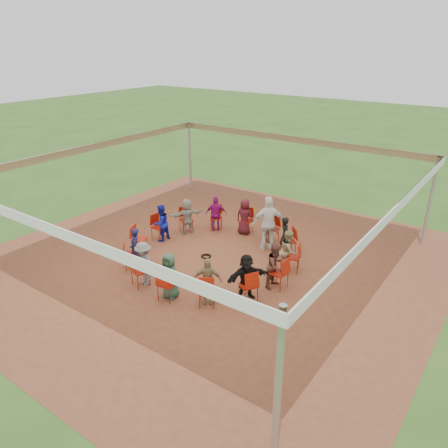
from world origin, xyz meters
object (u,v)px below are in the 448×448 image
Objects in this scene: chair_1 at (288,241)px; standing_person at (268,224)px; person_seated_3 at (245,217)px; laptop at (283,251)px; chair_12 at (248,285)px; person_seated_7 at (135,248)px; chair_7 at (139,239)px; person_seated_0 at (288,251)px; chair_2 at (271,229)px; chair_9 at (140,271)px; chair_6 at (159,227)px; chair_5 at (186,220)px; person_seated_9 at (169,276)px; chair_4 at (216,218)px; person_seated_4 at (216,214)px; chair_11 at (207,290)px; chair_8 at (131,255)px; person_seated_6 at (161,223)px; cable_coil at (206,256)px; person_seated_2 at (269,224)px; person_seated_1 at (285,236)px; chair_0 at (292,257)px; chair_10 at (167,284)px; person_seated_8 at (144,264)px; person_seated_12 at (276,266)px; person_seated_5 at (187,216)px; chair_13 at (279,273)px; person_seated_11 at (246,277)px; chair_3 at (246,221)px; person_seated_10 at (207,281)px.

chair_1 is 0.84m from standing_person.
laptop is (2.33, -1.53, -0.04)m from person_seated_3.
person_seated_7 is (-3.69, -0.44, 0.19)m from chair_12.
person_seated_0 is at bearing 90.00° from chair_7.
chair_9 is at bearing 90.00° from chair_2.
chair_5 is at bearing 167.14° from chair_6.
person_seated_7 is 2.01m from person_seated_9.
person_seated_7 is at bearing 102.86° from person_seated_0.
chair_2 is at bearing 154.29° from chair_4.
person_seated_4 and person_seated_7 have the same top height.
chair_11 is at bearing 36.76° from person_seated_7.
chair_12 is at bearing 77.14° from chair_6.
chair_12 is at bearing 90.00° from chair_5.
chair_8 is 3.72m from person_seated_4.
person_seated_6 is 2.98× the size of cable_coil.
chair_1 is at bearing 143.24° from person_seated_4.
cable_coil is (1.28, 1.76, -0.62)m from person_seated_7.
chair_11 is at bearing -51.66° from cable_coil.
person_seated_2 reaches higher than chair_1.
chair_0 is at bearing 173.46° from person_seated_1.
chair_0 is at bearing 51.43° from chair_10.
person_seated_12 is at bearing 51.43° from person_seated_8.
person_seated_4 is at bearing -49.84° from standing_person.
cable_coil is (0.97, -1.85, -0.62)m from person_seated_4.
standing_person reaches higher than chair_6.
person_seated_5 is at bearing 115.71° from person_seated_9.
chair_13 is at bearing 141.43° from chair_2.
chair_9 is 4.13m from laptop.
laptop is (-0.30, 0.96, -0.04)m from person_seated_12.
person_seated_11 is at bearing 151.28° from chair_0.
chair_8 is 2.07m from person_seated_9.
chair_11 is at bearing 141.43° from chair_0.
chair_0 is 3.04m from chair_11.
laptop is (0.01, 1.94, -0.04)m from person_seated_11.
person_seated_9 reaches higher than chair_9.
chair_3 is at bearing 50.27° from person_seated_12.
cable_coil is at bearing 91.37° from chair_6.
person_seated_5 is 1.00× the size of person_seated_10.
person_seated_1 is (2.94, -0.34, 0.19)m from chair_4.
person_seated_2 is 4.51m from person_seated_9.
person_seated_1 is 2.98× the size of cable_coil.
chair_1 is 0.71× the size of person_seated_4.
chair_0 is 4.28m from person_seated_8.
chair_2 is at bearing 90.00° from person_seated_8.
person_seated_9 is 2.01m from person_seated_11.
chair_5 is at bearing 51.43° from chair_1.
person_seated_7 is 2.98× the size of cable_coil.
person_seated_7 is at bearing 64.29° from person_seated_3.
chair_13 reaches higher than cable_coil.
chair_2 is at bearing 157.29° from person_seated_4.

